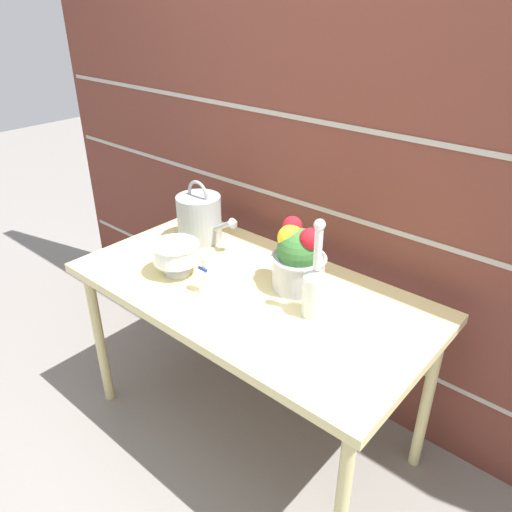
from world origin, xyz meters
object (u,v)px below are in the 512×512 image
watering_can (200,218)px  flower_planter (298,258)px  glass_decanter (316,287)px  crystal_pedestal_bowl (176,253)px  figurine_vase (207,276)px

watering_can → flower_planter: bearing=-4.2°
flower_planter → glass_decanter: size_ratio=0.74×
crystal_pedestal_bowl → figurine_vase: 0.19m
crystal_pedestal_bowl → figurine_vase: size_ratio=1.12×
watering_can → crystal_pedestal_bowl: watering_can is taller
crystal_pedestal_bowl → flower_planter: size_ratio=0.70×
watering_can → flower_planter: watering_can is taller
crystal_pedestal_bowl → flower_planter: 0.48m
crystal_pedestal_bowl → glass_decanter: glass_decanter is taller
crystal_pedestal_bowl → figurine_vase: (0.19, -0.02, -0.02)m
crystal_pedestal_bowl → glass_decanter: size_ratio=0.52×
flower_planter → glass_decanter: glass_decanter is taller
crystal_pedestal_bowl → glass_decanter: 0.59m
watering_can → figurine_vase: size_ratio=2.02×
flower_planter → watering_can: bearing=175.8°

